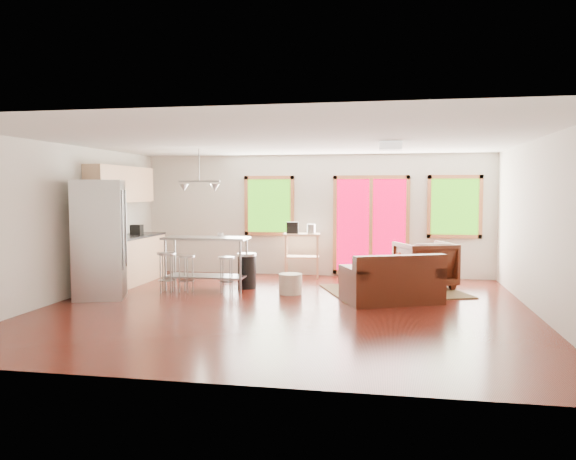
% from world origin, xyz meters
% --- Properties ---
extents(floor, '(7.50, 7.00, 0.02)m').
position_xyz_m(floor, '(0.00, 0.00, -0.01)').
color(floor, '#380F09').
rests_on(floor, ground).
extents(ceiling, '(7.50, 7.00, 0.02)m').
position_xyz_m(ceiling, '(0.00, 0.00, 2.61)').
color(ceiling, silver).
rests_on(ceiling, ground).
extents(back_wall, '(7.50, 0.02, 2.60)m').
position_xyz_m(back_wall, '(0.00, 3.51, 1.30)').
color(back_wall, beige).
rests_on(back_wall, ground).
extents(left_wall, '(0.02, 7.00, 2.60)m').
position_xyz_m(left_wall, '(-3.76, 0.00, 1.30)').
color(left_wall, beige).
rests_on(left_wall, ground).
extents(right_wall, '(0.02, 7.00, 2.60)m').
position_xyz_m(right_wall, '(3.76, 0.00, 1.30)').
color(right_wall, beige).
rests_on(right_wall, ground).
extents(front_wall, '(7.50, 0.02, 2.60)m').
position_xyz_m(front_wall, '(0.00, -3.51, 1.30)').
color(front_wall, beige).
rests_on(front_wall, ground).
extents(window_left, '(1.10, 0.05, 1.30)m').
position_xyz_m(window_left, '(-1.00, 3.46, 1.50)').
color(window_left, '#21550A').
rests_on(window_left, back_wall).
extents(french_doors, '(1.60, 0.05, 2.10)m').
position_xyz_m(french_doors, '(1.20, 3.46, 1.10)').
color(french_doors, '#AF0027').
rests_on(french_doors, back_wall).
extents(window_right, '(1.10, 0.05, 1.30)m').
position_xyz_m(window_right, '(2.90, 3.46, 1.50)').
color(window_right, '#21550A').
rests_on(window_right, back_wall).
extents(rug, '(2.81, 2.51, 0.02)m').
position_xyz_m(rug, '(1.69, 1.73, 0.01)').
color(rug, '#3B5231').
rests_on(rug, floor).
extents(loveseat, '(1.74, 1.40, 0.81)m').
position_xyz_m(loveseat, '(1.65, 0.74, 0.32)').
color(loveseat, black).
rests_on(loveseat, floor).
extents(coffee_table, '(0.98, 0.65, 0.37)m').
position_xyz_m(coffee_table, '(1.83, 1.84, 0.32)').
color(coffee_table, '#381A11').
rests_on(coffee_table, floor).
extents(armchair, '(1.21, 1.18, 0.97)m').
position_xyz_m(armchair, '(2.25, 2.25, 0.49)').
color(armchair, black).
rests_on(armchair, floor).
extents(ottoman, '(0.72, 0.72, 0.37)m').
position_xyz_m(ottoman, '(0.96, 2.36, 0.19)').
color(ottoman, black).
rests_on(ottoman, floor).
extents(pouf, '(0.54, 0.54, 0.36)m').
position_xyz_m(pouf, '(-0.12, 1.20, 0.18)').
color(pouf, beige).
rests_on(pouf, floor).
extents(vase, '(0.24, 0.25, 0.32)m').
position_xyz_m(vase, '(1.76, 1.71, 0.52)').
color(vase, silver).
rests_on(vase, coffee_table).
extents(cabinets, '(0.64, 2.24, 2.30)m').
position_xyz_m(cabinets, '(-3.49, 1.70, 0.93)').
color(cabinets, tan).
rests_on(cabinets, floor).
extents(refrigerator, '(1.02, 1.01, 2.01)m').
position_xyz_m(refrigerator, '(-3.25, 0.27, 1.00)').
color(refrigerator, '#B7BABC').
rests_on(refrigerator, floor).
extents(island, '(1.56, 0.64, 0.98)m').
position_xyz_m(island, '(-1.71, 1.31, 0.67)').
color(island, '#B7BABC').
rests_on(island, floor).
extents(cup, '(0.14, 0.13, 0.12)m').
position_xyz_m(cup, '(-1.51, 1.54, 1.01)').
color(cup, silver).
rests_on(cup, island).
extents(bar_stool_a, '(0.40, 0.40, 0.72)m').
position_xyz_m(bar_stool_a, '(-2.34, 0.95, 0.54)').
color(bar_stool_a, '#B7BABC').
rests_on(bar_stool_a, floor).
extents(bar_stool_b, '(0.38, 0.38, 0.67)m').
position_xyz_m(bar_stool_b, '(-2.01, 1.05, 0.50)').
color(bar_stool_b, '#B7BABC').
rests_on(bar_stool_b, floor).
extents(bar_stool_c, '(0.33, 0.33, 0.65)m').
position_xyz_m(bar_stool_c, '(-1.27, 1.11, 0.48)').
color(bar_stool_c, '#B7BABC').
rests_on(bar_stool_c, floor).
extents(trash_can, '(0.37, 0.37, 0.66)m').
position_xyz_m(trash_can, '(-1.03, 1.64, 0.33)').
color(trash_can, black).
rests_on(trash_can, floor).
extents(kitchen_cart, '(0.82, 0.58, 1.17)m').
position_xyz_m(kitchen_cart, '(-0.25, 3.10, 0.80)').
color(kitchen_cart, tan).
rests_on(kitchen_cart, floor).
extents(ceiling_flush, '(0.35, 0.35, 0.12)m').
position_xyz_m(ceiling_flush, '(1.60, 0.60, 2.53)').
color(ceiling_flush, white).
rests_on(ceiling_flush, ceiling).
extents(pendant_light, '(0.80, 0.18, 0.79)m').
position_xyz_m(pendant_light, '(-1.90, 1.50, 1.90)').
color(pendant_light, gray).
rests_on(pendant_light, ceiling).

